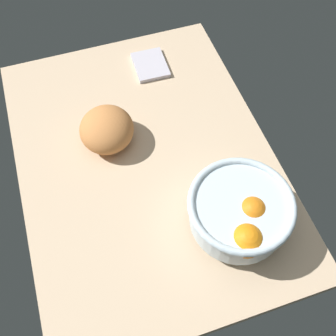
% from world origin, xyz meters
% --- Properties ---
extents(ground_plane, '(0.84, 0.60, 0.03)m').
position_xyz_m(ground_plane, '(0.00, 0.00, -0.01)').
color(ground_plane, '#CEB08E').
extents(fruit_bowl, '(0.22, 0.22, 0.11)m').
position_xyz_m(fruit_bowl, '(0.23, 0.14, 0.07)').
color(fruit_bowl, silver).
rests_on(fruit_bowl, ground).
extents(bread_loaf, '(0.17, 0.16, 0.09)m').
position_xyz_m(bread_loaf, '(-0.08, -0.07, 0.04)').
color(bread_loaf, '#CB7F44').
rests_on(bread_loaf, ground).
extents(napkin_folded, '(0.12, 0.09, 0.01)m').
position_xyz_m(napkin_folded, '(-0.29, 0.10, 0.01)').
color(napkin_folded, silver).
rests_on(napkin_folded, ground).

